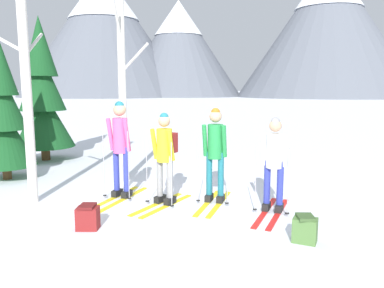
{
  "coord_description": "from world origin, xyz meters",
  "views": [
    {
      "loc": [
        0.32,
        -6.63,
        2.12
      ],
      "look_at": [
        0.13,
        0.53,
        1.05
      ],
      "focal_mm": 35.58,
      "sensor_mm": 36.0,
      "label": 1
    }
  ],
  "objects_px": {
    "pine_tree_near": "(3,115)",
    "pine_tree_mid": "(42,96)",
    "skier_in_yellow": "(165,153)",
    "skier_in_green": "(215,149)",
    "skier_in_pink": "(120,144)",
    "backpack_on_snow_beside": "(88,217)",
    "birch_tree_tall": "(25,59)",
    "birch_tree_slender": "(122,65)",
    "skier_in_white": "(274,162)",
    "backpack_on_snow_front": "(305,229)"
  },
  "relations": [
    {
      "from": "pine_tree_near",
      "to": "skier_in_green",
      "type": "bearing_deg",
      "value": -19.22
    },
    {
      "from": "skier_in_white",
      "to": "pine_tree_near",
      "type": "xyz_separation_m",
      "value": [
        -5.75,
        2.2,
        0.62
      ]
    },
    {
      "from": "skier_in_pink",
      "to": "skier_in_yellow",
      "type": "relative_size",
      "value": 1.11
    },
    {
      "from": "backpack_on_snow_beside",
      "to": "birch_tree_slender",
      "type": "bearing_deg",
      "value": 91.1
    },
    {
      "from": "skier_in_green",
      "to": "birch_tree_tall",
      "type": "distance_m",
      "value": 3.76
    },
    {
      "from": "skier_in_green",
      "to": "backpack_on_snow_beside",
      "type": "xyz_separation_m",
      "value": [
        -1.96,
        -1.42,
        -0.81
      ]
    },
    {
      "from": "backpack_on_snow_front",
      "to": "pine_tree_mid",
      "type": "bearing_deg",
      "value": 135.85
    },
    {
      "from": "skier_in_white",
      "to": "backpack_on_snow_front",
      "type": "distance_m",
      "value": 1.48
    },
    {
      "from": "pine_tree_mid",
      "to": "birch_tree_tall",
      "type": "bearing_deg",
      "value": -70.56
    },
    {
      "from": "skier_in_white",
      "to": "pine_tree_mid",
      "type": "distance_m",
      "value": 7.45
    },
    {
      "from": "skier_in_white",
      "to": "pine_tree_mid",
      "type": "relative_size",
      "value": 0.41
    },
    {
      "from": "pine_tree_near",
      "to": "birch_tree_tall",
      "type": "xyz_separation_m",
      "value": [
        1.39,
        -1.74,
        1.12
      ]
    },
    {
      "from": "skier_in_yellow",
      "to": "skier_in_green",
      "type": "relative_size",
      "value": 0.95
    },
    {
      "from": "skier_in_yellow",
      "to": "birch_tree_slender",
      "type": "relative_size",
      "value": 0.33
    },
    {
      "from": "pine_tree_mid",
      "to": "backpack_on_snow_front",
      "type": "bearing_deg",
      "value": -44.15
    },
    {
      "from": "pine_tree_near",
      "to": "pine_tree_mid",
      "type": "bearing_deg",
      "value": 91.3
    },
    {
      "from": "birch_tree_slender",
      "to": "pine_tree_near",
      "type": "bearing_deg",
      "value": 179.05
    },
    {
      "from": "skier_in_green",
      "to": "pine_tree_mid",
      "type": "xyz_separation_m",
      "value": [
        -4.83,
        4.01,
        0.89
      ]
    },
    {
      "from": "skier_in_green",
      "to": "birch_tree_slender",
      "type": "relative_size",
      "value": 0.35
    },
    {
      "from": "pine_tree_mid",
      "to": "backpack_on_snow_beside",
      "type": "distance_m",
      "value": 6.38
    },
    {
      "from": "skier_in_yellow",
      "to": "pine_tree_mid",
      "type": "distance_m",
      "value": 5.78
    },
    {
      "from": "pine_tree_mid",
      "to": "pine_tree_near",
      "type": "bearing_deg",
      "value": -88.7
    },
    {
      "from": "skier_in_yellow",
      "to": "birch_tree_tall",
      "type": "distance_m",
      "value": 2.99
    },
    {
      "from": "skier_in_yellow",
      "to": "birch_tree_slender",
      "type": "height_order",
      "value": "birch_tree_slender"
    },
    {
      "from": "backpack_on_snow_front",
      "to": "backpack_on_snow_beside",
      "type": "bearing_deg",
      "value": 172.7
    },
    {
      "from": "birch_tree_tall",
      "to": "birch_tree_slender",
      "type": "bearing_deg",
      "value": 51.14
    },
    {
      "from": "pine_tree_near",
      "to": "backpack_on_snow_beside",
      "type": "relative_size",
      "value": 8.63
    },
    {
      "from": "skier_in_pink",
      "to": "birch_tree_tall",
      "type": "relative_size",
      "value": 0.36
    },
    {
      "from": "skier_in_pink",
      "to": "pine_tree_near",
      "type": "relative_size",
      "value": 0.57
    },
    {
      "from": "skier_in_yellow",
      "to": "skier_in_green",
      "type": "distance_m",
      "value": 0.92
    },
    {
      "from": "pine_tree_near",
      "to": "backpack_on_snow_front",
      "type": "height_order",
      "value": "pine_tree_near"
    },
    {
      "from": "skier_in_pink",
      "to": "pine_tree_mid",
      "type": "distance_m",
      "value": 4.91
    },
    {
      "from": "skier_in_pink",
      "to": "backpack_on_snow_front",
      "type": "height_order",
      "value": "skier_in_pink"
    },
    {
      "from": "skier_in_pink",
      "to": "skier_in_green",
      "type": "bearing_deg",
      "value": -7.71
    },
    {
      "from": "skier_in_pink",
      "to": "skier_in_white",
      "type": "xyz_separation_m",
      "value": [
        2.78,
        -0.78,
        -0.17
      ]
    },
    {
      "from": "skier_in_white",
      "to": "backpack_on_snow_beside",
      "type": "height_order",
      "value": "skier_in_white"
    },
    {
      "from": "skier_in_pink",
      "to": "backpack_on_snow_front",
      "type": "xyz_separation_m",
      "value": [
        2.98,
        -2.07,
        -0.86
      ]
    },
    {
      "from": "birch_tree_slender",
      "to": "backpack_on_snow_front",
      "type": "height_order",
      "value": "birch_tree_slender"
    },
    {
      "from": "pine_tree_near",
      "to": "pine_tree_mid",
      "type": "xyz_separation_m",
      "value": [
        -0.05,
        2.35,
        0.38
      ]
    },
    {
      "from": "skier_in_green",
      "to": "birch_tree_slender",
      "type": "bearing_deg",
      "value": 141.25
    },
    {
      "from": "skier_in_white",
      "to": "birch_tree_slender",
      "type": "relative_size",
      "value": 0.33
    },
    {
      "from": "skier_in_white",
      "to": "pine_tree_near",
      "type": "relative_size",
      "value": 0.52
    },
    {
      "from": "birch_tree_tall",
      "to": "backpack_on_snow_beside",
      "type": "xyz_separation_m",
      "value": [
        1.43,
        -1.34,
        -2.43
      ]
    },
    {
      "from": "pine_tree_near",
      "to": "birch_tree_slender",
      "type": "bearing_deg",
      "value": -0.95
    },
    {
      "from": "skier_in_yellow",
      "to": "birch_tree_slender",
      "type": "bearing_deg",
      "value": 122.24
    },
    {
      "from": "birch_tree_slender",
      "to": "skier_in_green",
      "type": "bearing_deg",
      "value": -38.75
    },
    {
      "from": "skier_in_pink",
      "to": "birch_tree_tall",
      "type": "height_order",
      "value": "birch_tree_tall"
    },
    {
      "from": "birch_tree_tall",
      "to": "birch_tree_slender",
      "type": "height_order",
      "value": "birch_tree_tall"
    },
    {
      "from": "birch_tree_slender",
      "to": "backpack_on_snow_beside",
      "type": "height_order",
      "value": "birch_tree_slender"
    },
    {
      "from": "skier_in_yellow",
      "to": "backpack_on_snow_front",
      "type": "bearing_deg",
      "value": -38.92
    }
  ]
}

